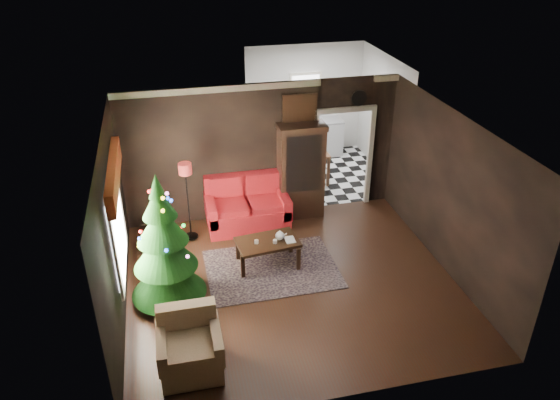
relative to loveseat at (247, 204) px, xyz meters
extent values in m
plane|color=black|center=(0.40, -2.05, -0.50)|extent=(5.50, 5.50, 0.00)
plane|color=white|center=(0.40, -2.05, 2.30)|extent=(5.50, 5.50, 0.00)
plane|color=black|center=(0.40, 0.45, 0.90)|extent=(5.50, 0.00, 5.50)
plane|color=black|center=(0.40, -4.55, 0.90)|extent=(5.50, 0.00, 5.50)
plane|color=black|center=(-2.35, -2.05, 0.90)|extent=(0.00, 5.50, 5.50)
plane|color=black|center=(3.15, -2.05, 0.90)|extent=(0.00, 5.50, 5.50)
cube|color=white|center=(-2.31, -1.85, 0.95)|extent=(0.05, 1.60, 1.40)
cube|color=maroon|center=(-2.23, -1.85, 1.77)|extent=(0.12, 2.10, 0.35)
plane|color=white|center=(2.10, 1.95, -0.50)|extent=(3.00, 3.00, 0.00)
cube|color=white|center=(2.10, 3.40, 1.20)|extent=(0.70, 0.06, 0.70)
cube|color=#2D1B28|center=(0.15, -1.57, -0.49)|extent=(2.31, 1.69, 0.01)
cylinder|color=silver|center=(-0.09, -1.43, 0.03)|extent=(0.08, 0.08, 0.06)
cylinder|color=white|center=(0.23, -1.50, 0.03)|extent=(0.09, 0.09, 0.06)
imported|color=#937C5B|center=(0.42, -1.47, 0.11)|extent=(0.17, 0.02, 0.23)
cylinder|color=white|center=(2.35, 0.40, 1.88)|extent=(0.32, 0.32, 0.06)
cube|color=#A56440|center=(1.15, 0.41, 1.75)|extent=(0.62, 0.05, 0.52)
cube|color=silver|center=(2.10, 3.15, -0.05)|extent=(1.80, 0.60, 0.90)
camera|label=1|loc=(-1.45, -9.13, 5.11)|focal=34.14mm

